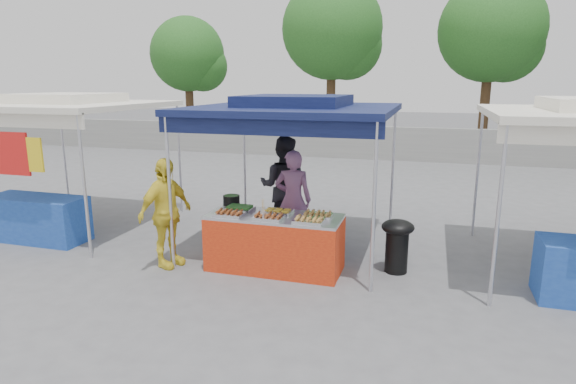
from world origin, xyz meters
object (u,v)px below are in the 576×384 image
(vendor_table, at_px, (275,242))
(wok_burner, at_px, (397,241))
(helper_man, at_px, (283,186))
(customer_person, at_px, (166,213))
(vendor_woman, at_px, (293,200))
(cooking_pot, at_px, (231,200))

(vendor_table, xyz_separation_m, wok_burner, (1.77, 0.42, 0.06))
(helper_man, relative_size, customer_person, 1.09)
(wok_burner, bearing_deg, customer_person, -168.81)
(wok_burner, height_order, customer_person, customer_person)
(customer_person, bearing_deg, vendor_table, -60.56)
(wok_burner, distance_m, customer_person, 3.50)
(wok_burner, distance_m, vendor_woman, 1.89)
(cooking_pot, bearing_deg, vendor_table, -24.54)
(vendor_table, relative_size, vendor_woman, 1.18)
(cooking_pot, relative_size, wok_burner, 0.33)
(vendor_table, height_order, wok_burner, vendor_table)
(vendor_table, height_order, vendor_woman, vendor_woman)
(vendor_woman, distance_m, customer_person, 2.10)
(cooking_pot, xyz_separation_m, customer_person, (-0.77, -0.72, -0.08))
(cooking_pot, distance_m, customer_person, 1.06)
(cooking_pot, bearing_deg, customer_person, -136.78)
(vendor_table, relative_size, helper_man, 1.09)
(cooking_pot, distance_m, vendor_woman, 1.05)
(cooking_pot, distance_m, helper_man, 1.36)
(wok_burner, height_order, vendor_woman, vendor_woman)
(cooking_pot, bearing_deg, wok_burner, 0.63)
(wok_burner, relative_size, helper_man, 0.44)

